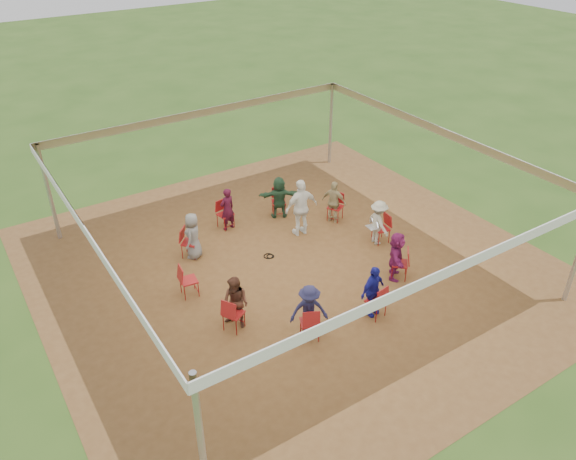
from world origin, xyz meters
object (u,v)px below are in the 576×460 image
chair_1 (335,207)px  chair_4 (190,243)px  person_seated_6 (309,311)px  person_seated_5 (236,303)px  person_seated_0 (378,223)px  cable_coil (269,256)px  chair_3 (225,215)px  chair_7 (310,323)px  chair_0 (381,229)px  person_seated_3 (227,209)px  standing_person (301,208)px  person_seated_2 (279,197)px  laptop (374,225)px  chair_2 (279,202)px  chair_9 (400,264)px  person_seated_8 (396,256)px  person_seated_7 (373,291)px  chair_6 (234,314)px  person_seated_1 (334,202)px  chair_8 (376,301)px  chair_5 (189,280)px

chair_1 → chair_4: 4.70m
person_seated_6 → person_seated_5: bearing=162.0°
person_seated_0 → cable_coil: bearing=77.4°
chair_3 → person_seated_6: bearing=72.4°
chair_7 → chair_0: bearing=54.0°
person_seated_3 → standing_person: bearing=128.9°
person_seated_3 → person_seated_5: bearing=54.0°
person_seated_3 → person_seated_2: bearing=162.0°
chair_7 → laptop: size_ratio=2.42×
chair_1 → person_seated_5: (-4.99, -2.74, 0.24)m
person_seated_0 → chair_0: bearing=-90.0°
chair_1 → chair_2: (-1.31, 1.23, 0.00)m
chair_9 → person_seated_8: person_seated_8 is taller
person_seated_5 → person_seated_7: bearing=36.0°
chair_7 → person_seated_7: 1.78m
laptop → chair_2: bearing=32.0°
chair_9 → chair_6: bearing=126.0°
person_seated_1 → person_seated_3: bearing=36.0°
person_seated_7 → person_seated_1: bearing=54.0°
person_seated_0 → chair_8: bearing=145.7°
person_seated_1 → person_seated_5: same height
chair_2 → person_seated_6: bearing=90.0°
chair_0 → person_seated_8: person_seated_8 is taller
chair_7 → chair_8: 1.80m
chair_3 → person_seated_2: size_ratio=0.66×
person_seated_2 → chair_6: bearing=71.6°
person_seated_2 → person_seated_5: size_ratio=1.00×
person_seated_1 → laptop: 1.68m
chair_1 → chair_5: bearing=72.0°
person_seated_2 → person_seated_3: (-1.71, 0.21, 0.00)m
chair_5 → person_seated_1: 5.42m
chair_3 → person_seated_0: person_seated_0 is taller
standing_person → cable_coil: standing_person is taller
chair_8 → person_seated_3: 5.70m
chair_4 → cable_coil: (1.84, -1.25, -0.43)m
chair_8 → person_seated_7: person_seated_7 is taller
chair_2 → chair_6: size_ratio=1.00×
person_seated_6 → person_seated_7: bearing=18.0°
chair_8 → person_seated_0: person_seated_0 is taller
chair_0 → person_seated_2: person_seated_2 is taller
chair_3 → standing_person: standing_person is taller
chair_3 → person_seated_5: size_ratio=0.66×
person_seated_1 → person_seated_5: bearing=90.0°
chair_0 → chair_5: (-5.77, 0.73, 0.00)m
chair_8 → person_seated_3: person_seated_3 is taller
chair_2 → laptop: bearing=140.0°
standing_person → chair_9: bearing=110.0°
person_seated_7 → chair_8: bearing=-90.0°
person_seated_6 → chair_7: bearing=-90.0°
chair_8 → cable_coil: 3.71m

